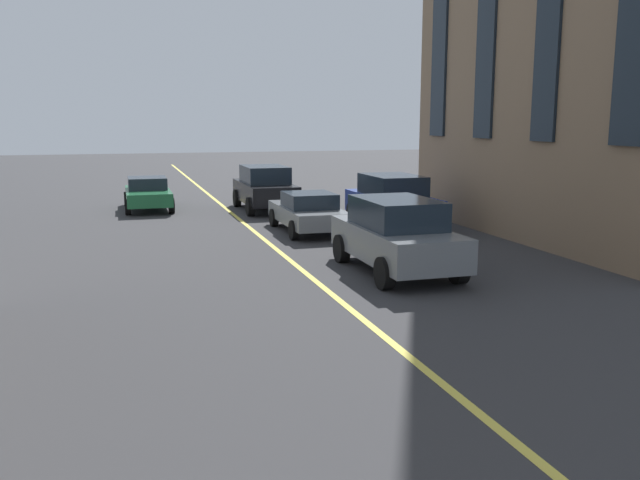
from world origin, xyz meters
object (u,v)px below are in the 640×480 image
Objects in this scene: car_grey_oncoming at (308,212)px; car_green_far at (148,193)px; car_blue_parked_b at (392,201)px; car_black_mid at (265,188)px; car_grey_near at (396,235)px.

car_grey_oncoming is 1.00× the size of car_green_far.
car_black_mid is at bearing 30.23° from car_blue_parked_b.
car_grey_oncoming is 5.90m from car_black_mid.
car_green_far is at bearing 47.25° from car_blue_parked_b.
car_grey_near is at bearing -176.05° from car_grey_oncoming.
car_black_mid and car_grey_near have the same top height.
car_grey_oncoming is 9.10m from car_green_far.
car_grey_oncoming is at bearing -177.58° from car_black_mid.
car_black_mid is 1.00× the size of car_grey_near.
car_grey_near is (-6.62, -0.46, 0.27)m from car_grey_oncoming.
car_blue_parked_b reaches higher than car_green_far.
car_green_far is 11.08m from car_blue_parked_b.
car_black_mid reaches higher than car_grey_oncoming.
car_blue_parked_b is at bearing -149.77° from car_black_mid.
car_blue_parked_b reaches higher than car_grey_oncoming.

